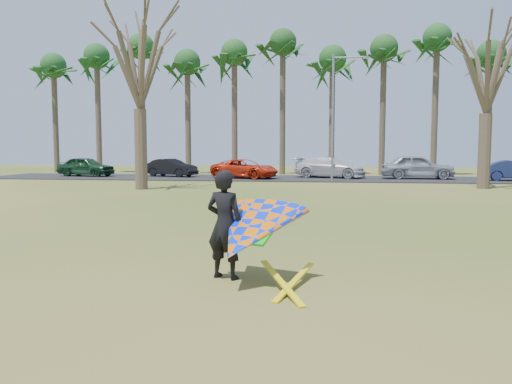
# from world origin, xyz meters

# --- Properties ---
(ground) EXTENTS (100.00, 100.00, 0.00)m
(ground) POSITION_xyz_m (0.00, 0.00, 0.00)
(ground) COLOR #264D10
(ground) RESTS_ON ground
(parking_strip) EXTENTS (46.00, 7.00, 0.06)m
(parking_strip) POSITION_xyz_m (0.00, 25.00, 0.03)
(parking_strip) COLOR black
(parking_strip) RESTS_ON ground
(palm_0) EXTENTS (4.84, 4.84, 10.84)m
(palm_0) POSITION_xyz_m (-22.00, 31.00, 9.17)
(palm_0) COLOR brown
(palm_0) RESTS_ON ground
(palm_1) EXTENTS (4.84, 4.84, 11.54)m
(palm_1) POSITION_xyz_m (-18.00, 31.00, 9.85)
(palm_1) COLOR #4A392C
(palm_1) RESTS_ON ground
(palm_2) EXTENTS (4.84, 4.84, 12.24)m
(palm_2) POSITION_xyz_m (-14.00, 31.00, 10.52)
(palm_2) COLOR #49382C
(palm_2) RESTS_ON ground
(palm_3) EXTENTS (4.84, 4.84, 10.84)m
(palm_3) POSITION_xyz_m (-10.00, 31.00, 9.17)
(palm_3) COLOR #483B2B
(palm_3) RESTS_ON ground
(palm_4) EXTENTS (4.84, 4.84, 11.54)m
(palm_4) POSITION_xyz_m (-6.00, 31.00, 9.85)
(palm_4) COLOR brown
(palm_4) RESTS_ON ground
(palm_5) EXTENTS (4.84, 4.84, 12.24)m
(palm_5) POSITION_xyz_m (-2.00, 31.00, 10.52)
(palm_5) COLOR brown
(palm_5) RESTS_ON ground
(palm_6) EXTENTS (4.84, 4.84, 10.84)m
(palm_6) POSITION_xyz_m (2.00, 31.00, 9.17)
(palm_6) COLOR #483B2B
(palm_6) RESTS_ON ground
(palm_7) EXTENTS (4.84, 4.84, 11.54)m
(palm_7) POSITION_xyz_m (6.00, 31.00, 9.85)
(palm_7) COLOR #453729
(palm_7) RESTS_ON ground
(palm_8) EXTENTS (4.84, 4.84, 12.24)m
(palm_8) POSITION_xyz_m (10.00, 31.00, 10.52)
(palm_8) COLOR brown
(palm_8) RESTS_ON ground
(palm_9) EXTENTS (4.84, 4.84, 10.84)m
(palm_9) POSITION_xyz_m (14.00, 31.00, 9.17)
(palm_9) COLOR #49382B
(palm_9) RESTS_ON ground
(bare_tree_left) EXTENTS (6.60, 6.60, 9.70)m
(bare_tree_left) POSITION_xyz_m (-8.00, 15.00, 6.92)
(bare_tree_left) COLOR #4D3D2E
(bare_tree_left) RESTS_ON ground
(bare_tree_right) EXTENTS (6.27, 6.27, 9.21)m
(bare_tree_right) POSITION_xyz_m (10.00, 18.00, 6.57)
(bare_tree_right) COLOR #463A2A
(bare_tree_right) RESTS_ON ground
(streetlight) EXTENTS (2.28, 0.18, 8.00)m
(streetlight) POSITION_xyz_m (2.16, 22.00, 4.46)
(streetlight) COLOR gray
(streetlight) RESTS_ON ground
(car_0) EXTENTS (4.44, 2.24, 1.45)m
(car_0) POSITION_xyz_m (-16.24, 25.07, 0.78)
(car_0) COLOR #183D21
(car_0) RESTS_ON parking_strip
(car_1) EXTENTS (4.20, 2.52, 1.31)m
(car_1) POSITION_xyz_m (-9.76, 25.53, 0.71)
(car_1) COLOR black
(car_1) RESTS_ON parking_strip
(car_2) EXTENTS (5.23, 3.74, 1.32)m
(car_2) POSITION_xyz_m (-4.03, 24.29, 0.72)
(car_2) COLOR red
(car_2) RESTS_ON parking_strip
(car_3) EXTENTS (5.42, 3.42, 1.46)m
(car_3) POSITION_xyz_m (1.87, 25.84, 0.79)
(car_3) COLOR silver
(car_3) RESTS_ON parking_strip
(car_4) EXTENTS (4.92, 2.09, 1.66)m
(car_4) POSITION_xyz_m (7.84, 25.37, 0.89)
(car_4) COLOR #93979F
(car_4) RESTS_ON parking_strip
(kite_flyer) EXTENTS (2.13, 2.39, 2.02)m
(kite_flyer) POSITION_xyz_m (0.45, -2.27, 0.86)
(kite_flyer) COLOR black
(kite_flyer) RESTS_ON ground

